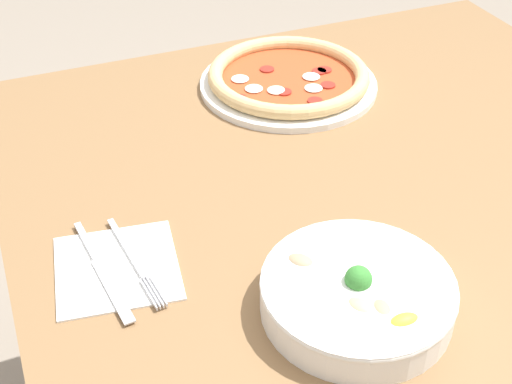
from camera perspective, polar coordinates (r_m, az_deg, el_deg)
dining_table at (r=1.14m, az=9.16°, el=-3.31°), size 1.07×1.05×0.77m
pizza at (r=1.29m, az=2.61°, el=9.06°), size 0.32×0.32×0.04m
bowl at (r=0.85m, az=8.12°, el=-8.01°), size 0.23×0.23×0.07m
napkin at (r=0.92m, az=-11.06°, el=-5.97°), size 0.17×0.17×0.00m
fork at (r=0.93m, az=-9.75°, el=-5.37°), size 0.03×0.18×0.00m
knife at (r=0.93m, az=-12.42°, el=-5.76°), size 0.03×0.20×0.01m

